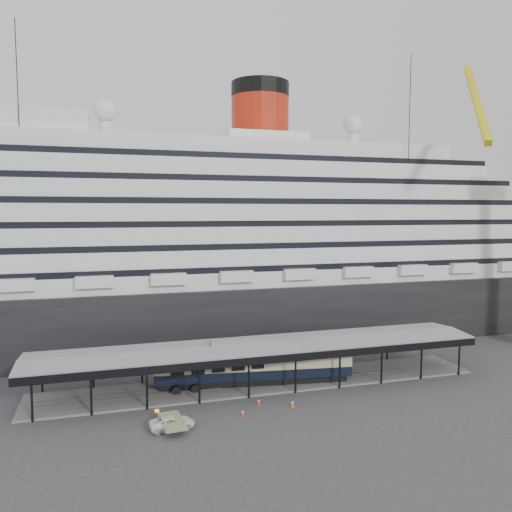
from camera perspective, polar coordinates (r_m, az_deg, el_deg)
The scene contains 8 objects.
ground at distance 60.10m, azimuth 2.18°, elevation -15.92°, with size 200.00×200.00×0.00m, color #343436.
cruise_ship at distance 87.08m, azimuth -4.55°, elevation 2.97°, with size 130.00×30.00×43.90m.
platform_canopy at distance 63.81m, azimuth 0.71°, elevation -12.41°, with size 56.00×9.18×5.30m.
port_truck at distance 52.86m, azimuth -9.57°, elevation -18.29°, with size 2.08×4.51×1.25m, color white.
pullman_carriage at distance 63.37m, azimuth -0.22°, elevation -12.04°, with size 24.58×6.36×23.94m.
traffic_cone_left at distance 55.19m, azimuth -1.53°, elevation -17.48°, with size 0.49×0.49×0.74m.
traffic_cone_mid at distance 58.05m, azimuth 0.31°, elevation -16.31°, with size 0.42×0.42×0.74m.
traffic_cone_right at distance 57.63m, azimuth 4.19°, elevation -16.45°, with size 0.48×0.48×0.80m.
Camera 1 is at (-18.12, -53.10, 21.54)m, focal length 35.00 mm.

